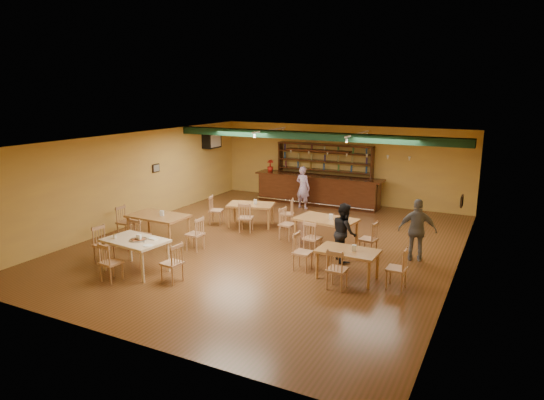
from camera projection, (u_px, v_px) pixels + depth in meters
The scene contains 23 objects.
floor at pixel (271, 244), 13.81m from camera, with size 12.00×12.00×0.00m, color #533617.
ceiling_beam at pixel (310, 136), 15.59m from camera, with size 10.00×0.30×0.25m, color #10311C.
track_rail_left at pixel (270, 130), 16.89m from camera, with size 0.05×2.50×0.05m, color white.
track_rail_right at pixel (357, 134), 15.47m from camera, with size 0.05×2.50×0.05m, color white.
ac_unit at pixel (212, 141), 19.04m from camera, with size 0.34×0.70×0.48m, color white.
picture_left at pixel (156, 168), 16.49m from camera, with size 0.04×0.34×0.28m, color black.
picture_right at pixel (462, 201), 11.66m from camera, with size 0.04×0.34×0.28m, color black.
bar_counter at pixel (318, 190), 18.42m from camera, with size 5.01×0.85×1.13m, color #33160A.
back_bar_hutch at pixel (324, 173), 18.84m from camera, with size 3.88×0.40×2.28m, color #33160A.
poinsettia at pixel (270, 166), 19.15m from camera, with size 0.26×0.26×0.47m, color #AE1910.
dining_table_a at pixel (251, 215), 15.59m from camera, with size 1.45×0.87×0.73m, color #AB6A3C.
dining_table_b at pixel (326, 233), 13.47m from camera, with size 1.66×0.99×0.83m, color #AB6A3C.
dining_table_c at pixel (159, 229), 13.80m from camera, with size 1.68×1.01×0.84m, color #AB6A3C.
dining_table_d at pixel (347, 264), 11.23m from camera, with size 1.40×0.84×0.70m, color #AB6A3C.
near_table at pixel (136, 255), 11.67m from camera, with size 1.51×0.97×0.81m, color beige.
pizza_tray at pixel (138, 240), 11.53m from camera, with size 0.40×0.40×0.01m, color silver.
parmesan_shaker at pixel (115, 236), 11.64m from camera, with size 0.07×0.07×0.11m, color #EAE5C6.
napkin_stack at pixel (153, 239), 11.59m from camera, with size 0.20×0.15×0.03m, color white.
pizza_server at pixel (145, 240), 11.50m from camera, with size 0.32×0.09×0.00m, color silver.
side_plate at pixel (148, 245), 11.12m from camera, with size 0.22×0.22×0.01m, color white.
patron_bar at pixel (303, 187), 17.77m from camera, with size 0.58×0.38×1.58m, color #844CA5.
patron_right_a at pixel (344, 232), 12.34m from camera, with size 0.74×0.58×1.52m, color black.
patron_right_b at pixel (417, 230), 12.33m from camera, with size 0.96×0.40×1.63m, color slate.
Camera 1 is at (6.00, -11.71, 4.37)m, focal length 31.67 mm.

